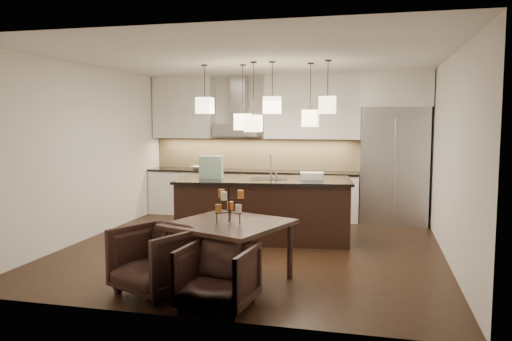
% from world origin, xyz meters
% --- Properties ---
extents(floor, '(5.50, 5.50, 0.02)m').
position_xyz_m(floor, '(0.00, 0.00, -0.01)').
color(floor, black).
rests_on(floor, ground).
extents(ceiling, '(5.50, 5.50, 0.02)m').
position_xyz_m(ceiling, '(0.00, 0.00, 2.81)').
color(ceiling, white).
rests_on(ceiling, wall_back).
extents(wall_back, '(5.50, 0.02, 2.80)m').
position_xyz_m(wall_back, '(0.00, 2.76, 1.40)').
color(wall_back, silver).
rests_on(wall_back, ground).
extents(wall_front, '(5.50, 0.02, 2.80)m').
position_xyz_m(wall_front, '(0.00, -2.76, 1.40)').
color(wall_front, silver).
rests_on(wall_front, ground).
extents(wall_left, '(0.02, 5.50, 2.80)m').
position_xyz_m(wall_left, '(-2.76, 0.00, 1.40)').
color(wall_left, silver).
rests_on(wall_left, ground).
extents(wall_right, '(0.02, 5.50, 2.80)m').
position_xyz_m(wall_right, '(2.76, 0.00, 1.40)').
color(wall_right, silver).
rests_on(wall_right, ground).
extents(refrigerator, '(1.20, 0.72, 2.15)m').
position_xyz_m(refrigerator, '(2.10, 2.38, 1.07)').
color(refrigerator, '#B7B7BA').
rests_on(refrigerator, floor).
extents(fridge_panel, '(1.26, 0.72, 0.65)m').
position_xyz_m(fridge_panel, '(2.10, 2.38, 2.47)').
color(fridge_panel, silver).
rests_on(fridge_panel, refrigerator).
extents(lower_cabinets, '(4.21, 0.62, 0.88)m').
position_xyz_m(lower_cabinets, '(-0.62, 2.43, 0.44)').
color(lower_cabinets, silver).
rests_on(lower_cabinets, floor).
extents(countertop, '(4.21, 0.66, 0.04)m').
position_xyz_m(countertop, '(-0.62, 2.43, 0.90)').
color(countertop, black).
rests_on(countertop, lower_cabinets).
extents(backsplash, '(4.21, 0.02, 0.63)m').
position_xyz_m(backsplash, '(-0.62, 2.73, 1.24)').
color(backsplash, tan).
rests_on(backsplash, countertop).
extents(upper_cab_left, '(1.25, 0.35, 1.25)m').
position_xyz_m(upper_cab_left, '(-2.10, 2.57, 2.17)').
color(upper_cab_left, silver).
rests_on(upper_cab_left, wall_back).
extents(upper_cab_right, '(1.85, 0.35, 1.25)m').
position_xyz_m(upper_cab_right, '(0.55, 2.57, 2.17)').
color(upper_cab_right, silver).
rests_on(upper_cab_right, wall_back).
extents(hood_canopy, '(0.90, 0.52, 0.24)m').
position_xyz_m(hood_canopy, '(-0.93, 2.48, 1.72)').
color(hood_canopy, '#B7B7BA').
rests_on(hood_canopy, wall_back).
extents(hood_chimney, '(0.30, 0.28, 0.96)m').
position_xyz_m(hood_chimney, '(-0.93, 2.59, 2.32)').
color(hood_chimney, '#B7B7BA').
rests_on(hood_chimney, hood_canopy).
extents(fruit_bowl, '(0.32, 0.32, 0.06)m').
position_xyz_m(fruit_bowl, '(-1.74, 2.38, 0.95)').
color(fruit_bowl, silver).
rests_on(fruit_bowl, countertop).
extents(island_body, '(2.79, 1.42, 0.94)m').
position_xyz_m(island_body, '(0.04, 0.57, 0.47)').
color(island_body, black).
rests_on(island_body, floor).
extents(island_top, '(2.89, 1.52, 0.04)m').
position_xyz_m(island_top, '(0.04, 0.57, 0.96)').
color(island_top, black).
rests_on(island_top, island_body).
extents(faucet, '(0.14, 0.27, 0.41)m').
position_xyz_m(faucet, '(0.13, 0.69, 1.19)').
color(faucet, silver).
rests_on(faucet, island_top).
extents(tote_bag, '(0.39, 0.24, 0.36)m').
position_xyz_m(tote_bag, '(-0.80, 0.43, 1.16)').
color(tote_bag, '#175438').
rests_on(tote_bag, island_top).
extents(food_container, '(0.39, 0.30, 0.11)m').
position_xyz_m(food_container, '(0.79, 0.70, 1.04)').
color(food_container, silver).
rests_on(food_container, island_top).
extents(dining_table, '(1.55, 1.55, 0.72)m').
position_xyz_m(dining_table, '(0.12, -1.63, 0.36)').
color(dining_table, black).
rests_on(dining_table, floor).
extents(candelabra, '(0.45, 0.45, 0.43)m').
position_xyz_m(candelabra, '(0.12, -1.63, 0.94)').
color(candelabra, black).
rests_on(candelabra, dining_table).
extents(candle_a, '(0.09, 0.09, 0.10)m').
position_xyz_m(candle_a, '(0.24, -1.67, 0.90)').
color(candle_a, beige).
rests_on(candle_a, candelabra).
extents(candle_b, '(0.09, 0.09, 0.10)m').
position_xyz_m(candle_b, '(0.09, -1.49, 0.90)').
color(candle_b, '#CB6923').
rests_on(candle_b, candelabra).
extents(candle_c, '(0.09, 0.09, 0.10)m').
position_xyz_m(candle_c, '(0.01, -1.71, 0.90)').
color(candle_c, brown).
rests_on(candle_c, candelabra).
extents(candle_d, '(0.09, 0.09, 0.10)m').
position_xyz_m(candle_d, '(0.25, -1.58, 1.05)').
color(candle_d, '#CB6923').
rests_on(candle_d, candelabra).
extents(candle_e, '(0.09, 0.09, 0.10)m').
position_xyz_m(candle_e, '(0.01, -1.56, 1.05)').
color(candle_e, brown).
rests_on(candle_e, candelabra).
extents(candle_f, '(0.09, 0.09, 0.10)m').
position_xyz_m(candle_f, '(0.09, -1.75, 1.05)').
color(candle_f, beige).
rests_on(candle_f, candelabra).
extents(armchair_left, '(1.07, 1.08, 0.75)m').
position_xyz_m(armchair_left, '(-0.57, -2.15, 0.37)').
color(armchair_left, black).
rests_on(armchair_left, floor).
extents(armchair_right, '(0.78, 0.80, 0.66)m').
position_xyz_m(armchair_right, '(0.23, -2.44, 0.33)').
color(armchair_right, black).
rests_on(armchair_right, floor).
extents(pendant_a, '(0.24, 0.24, 0.26)m').
position_xyz_m(pendant_a, '(-0.94, 0.55, 2.15)').
color(pendant_a, '#FBE3AB').
rests_on(pendant_a, ceiling).
extents(pendant_b, '(0.24, 0.24, 0.26)m').
position_xyz_m(pendant_b, '(-0.33, 0.67, 1.89)').
color(pendant_b, '#FBE3AB').
rests_on(pendant_b, ceiling).
extents(pendant_c, '(0.24, 0.24, 0.26)m').
position_xyz_m(pendant_c, '(0.21, 0.37, 2.14)').
color(pendant_c, '#FBE3AB').
rests_on(pendant_c, ceiling).
extents(pendant_d, '(0.24, 0.24, 0.26)m').
position_xyz_m(pendant_d, '(0.76, 0.69, 1.94)').
color(pendant_d, '#FBE3AB').
rests_on(pendant_d, ceiling).
extents(pendant_e, '(0.24, 0.24, 0.26)m').
position_xyz_m(pendant_e, '(1.05, 0.39, 2.14)').
color(pendant_e, '#FBE3AB').
rests_on(pendant_e, ceiling).
extents(pendant_f, '(0.24, 0.24, 0.26)m').
position_xyz_m(pendant_f, '(-0.07, 0.34, 1.86)').
color(pendant_f, '#FBE3AB').
rests_on(pendant_f, ceiling).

